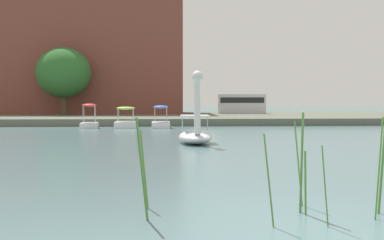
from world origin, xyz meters
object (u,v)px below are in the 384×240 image
(pedal_boat_blue, at_px, (161,121))
(pedal_boat_red, at_px, (89,121))
(swan_boat, at_px, (195,132))
(pedal_boat_lime, at_px, (126,121))
(parked_van, at_px, (241,103))
(tree_sapling_by_fence, at_px, (63,73))

(pedal_boat_blue, height_order, pedal_boat_red, pedal_boat_red)
(swan_boat, height_order, pedal_boat_lime, swan_boat)
(pedal_boat_blue, height_order, pedal_boat_lime, pedal_boat_blue)
(swan_boat, bearing_deg, pedal_boat_blue, 97.17)
(pedal_boat_blue, relative_size, pedal_boat_lime, 0.95)
(pedal_boat_lime, xyz_separation_m, parked_van, (10.54, 16.18, 1.16))
(pedal_boat_blue, distance_m, tree_sapling_by_fence, 15.28)
(parked_van, bearing_deg, pedal_boat_blue, -116.77)
(pedal_boat_red, height_order, parked_van, parked_van)
(pedal_boat_red, bearing_deg, swan_boat, -61.79)
(pedal_boat_lime, relative_size, tree_sapling_by_fence, 0.34)
(pedal_boat_blue, xyz_separation_m, pedal_boat_lime, (-2.28, 0.19, -0.00))
(swan_boat, relative_size, pedal_boat_blue, 1.25)
(pedal_boat_blue, bearing_deg, parked_van, 63.23)
(swan_boat, distance_m, pedal_boat_blue, 11.37)
(pedal_boat_blue, height_order, parked_van, parked_van)
(pedal_boat_red, xyz_separation_m, tree_sapling_by_fence, (-4.24, 11.98, 3.87))
(pedal_boat_blue, height_order, tree_sapling_by_fence, tree_sapling_by_fence)
(swan_boat, xyz_separation_m, parked_van, (6.84, 27.65, 1.12))
(swan_boat, relative_size, pedal_boat_lime, 1.18)
(tree_sapling_by_fence, bearing_deg, pedal_boat_red, -70.49)
(tree_sapling_by_fence, bearing_deg, pedal_boat_lime, -60.74)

